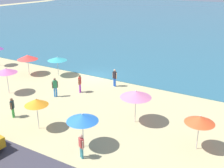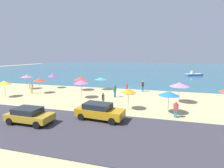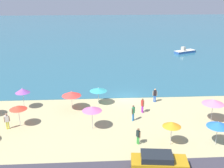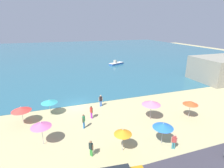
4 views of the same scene
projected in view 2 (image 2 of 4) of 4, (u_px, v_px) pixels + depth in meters
ground_plane at (124, 89)px, 31.19m from camera, size 160.00×160.00×0.00m
sea at (147, 68)px, 83.51m from camera, size 150.00×110.00×0.05m
coastal_road at (80, 129)px, 14.06m from camera, size 80.00×8.00×0.06m
beach_umbrella_0 at (27, 76)px, 30.76m from camera, size 1.91×1.91×2.58m
beach_umbrella_1 at (39, 80)px, 27.32m from camera, size 1.80×1.80×2.42m
beach_umbrella_2 at (128, 91)px, 19.03m from camera, size 1.71×1.71×2.44m
beach_umbrella_3 at (4, 83)px, 24.83m from camera, size 1.91×1.91×2.42m
beach_umbrella_4 at (101, 79)px, 30.16m from camera, size 2.16×2.16×2.21m
beach_umbrella_5 at (81, 79)px, 29.73m from camera, size 2.29×2.29×2.34m
beach_umbrella_6 at (81, 82)px, 24.29m from camera, size 2.02×2.02×2.54m
beach_umbrella_7 at (180, 85)px, 21.76m from camera, size 2.36×2.36×2.63m
beach_umbrella_8 at (169, 93)px, 17.69m from camera, size 2.06×2.06×2.42m
beach_umbrella_10 at (53, 75)px, 31.65m from camera, size 1.72×1.72×2.69m
bather_0 at (176, 108)px, 16.70m from camera, size 0.50×0.38×1.64m
bather_1 at (103, 99)px, 20.30m from camera, size 0.38×0.50×1.64m
bather_2 at (31, 87)px, 27.23m from camera, size 0.54×0.34×1.76m
bather_3 at (115, 90)px, 24.84m from camera, size 0.38×0.49×1.83m
bather_4 at (143, 85)px, 28.73m from camera, size 0.56×0.30×1.81m
bather_5 at (127, 88)px, 26.38m from camera, size 0.34×0.53×1.78m
parked_car_0 at (29, 115)px, 15.20m from camera, size 4.05×1.97×1.38m
parked_car_1 at (99, 111)px, 16.11m from camera, size 4.61×2.27×1.52m
skiff_nearshore at (194, 74)px, 51.03m from camera, size 5.24×3.46×1.40m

